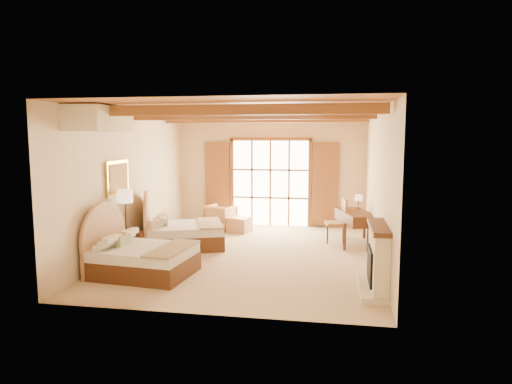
% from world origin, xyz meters
% --- Properties ---
extents(floor, '(7.00, 7.00, 0.00)m').
position_xyz_m(floor, '(0.00, 0.00, 0.00)').
color(floor, tan).
rests_on(floor, ground).
extents(wall_back, '(5.50, 0.00, 5.50)m').
position_xyz_m(wall_back, '(0.00, 3.50, 1.60)').
color(wall_back, beige).
rests_on(wall_back, ground).
extents(wall_left, '(0.00, 7.00, 7.00)m').
position_xyz_m(wall_left, '(-2.75, 0.00, 1.60)').
color(wall_left, beige).
rests_on(wall_left, ground).
extents(wall_right, '(0.00, 7.00, 7.00)m').
position_xyz_m(wall_right, '(2.75, 0.00, 1.60)').
color(wall_right, beige).
rests_on(wall_right, ground).
extents(ceiling, '(7.00, 7.00, 0.00)m').
position_xyz_m(ceiling, '(0.00, 0.00, 3.20)').
color(ceiling, '#B26531').
rests_on(ceiling, ground).
extents(ceiling_beams, '(5.39, 4.60, 0.18)m').
position_xyz_m(ceiling_beams, '(0.00, 0.00, 3.08)').
color(ceiling_beams, brown).
rests_on(ceiling_beams, ceiling).
extents(french_doors, '(3.95, 0.08, 2.60)m').
position_xyz_m(french_doors, '(0.00, 3.44, 1.25)').
color(french_doors, white).
rests_on(french_doors, ground).
extents(fireplace, '(0.46, 1.40, 1.16)m').
position_xyz_m(fireplace, '(2.60, -2.00, 0.51)').
color(fireplace, beige).
rests_on(fireplace, ground).
extents(painting, '(0.06, 0.95, 0.75)m').
position_xyz_m(painting, '(-2.70, -0.75, 1.75)').
color(painting, gold).
rests_on(painting, wall_left).
extents(canopy_valance, '(0.70, 1.40, 0.45)m').
position_xyz_m(canopy_valance, '(-2.40, -2.00, 2.95)').
color(canopy_valance, beige).
rests_on(canopy_valance, ceiling).
extents(bed_near, '(1.95, 1.55, 1.19)m').
position_xyz_m(bed_near, '(-1.84, -1.80, 0.36)').
color(bed_near, '#482215').
rests_on(bed_near, floor).
extents(bed_far, '(2.27, 1.92, 1.20)m').
position_xyz_m(bed_far, '(-1.80, 0.44, 0.36)').
color(bed_far, '#482215').
rests_on(bed_far, floor).
extents(nightstand, '(0.45, 0.45, 0.54)m').
position_xyz_m(nightstand, '(-2.49, -0.47, 0.27)').
color(nightstand, '#482215').
rests_on(nightstand, floor).
extents(floor_lamp, '(0.32, 0.32, 1.51)m').
position_xyz_m(floor_lamp, '(-2.50, -0.86, 1.28)').
color(floor_lamp, '#3A2D1B').
rests_on(floor_lamp, floor).
extents(armchair, '(0.94, 0.95, 0.70)m').
position_xyz_m(armchair, '(-1.32, 2.64, 0.35)').
color(armchair, tan).
rests_on(armchair, floor).
extents(ottoman, '(0.68, 0.68, 0.41)m').
position_xyz_m(ottoman, '(-0.71, 2.39, 0.20)').
color(ottoman, tan).
rests_on(ottoman, floor).
extents(desk, '(1.03, 1.61, 0.80)m').
position_xyz_m(desk, '(2.39, 1.46, 0.43)').
color(desk, '#482215').
rests_on(desk, floor).
extents(desk_chair, '(0.56, 0.56, 1.10)m').
position_xyz_m(desk_chair, '(1.94, 1.51, 0.34)').
color(desk_chair, '#9F7035').
rests_on(desk_chair, floor).
extents(desk_lamp, '(0.18, 0.18, 0.36)m').
position_xyz_m(desk_lamp, '(2.47, 1.89, 1.07)').
color(desk_lamp, '#3A2D1B').
rests_on(desk_lamp, desk).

